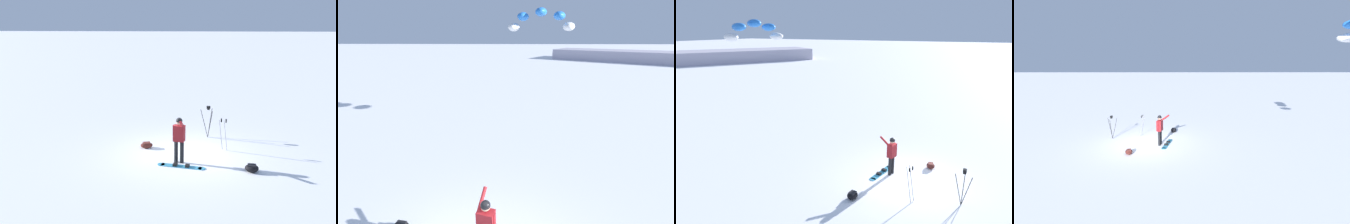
# 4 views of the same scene
# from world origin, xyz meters

# --- Properties ---
(snowboarder) EXTENTS (0.72, 0.46, 1.70)m
(snowboarder) POSITION_xyz_m (-0.80, 0.17, 1.02)
(snowboarder) COLOR black
(snowboarder) RESTS_ON ground_plane
(traction_kite) EXTENTS (1.91, 3.74, 1.18)m
(traction_kite) POSITION_xyz_m (-9.76, 2.22, 6.01)
(traction_kite) COLOR white
(distant_ridge) EXTENTS (27.71, 36.51, 2.21)m
(distant_ridge) POSITION_xyz_m (-44.57, 28.06, 1.11)
(distant_ridge) COLOR #ADA7B9
(distant_ridge) RESTS_ON ground_plane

